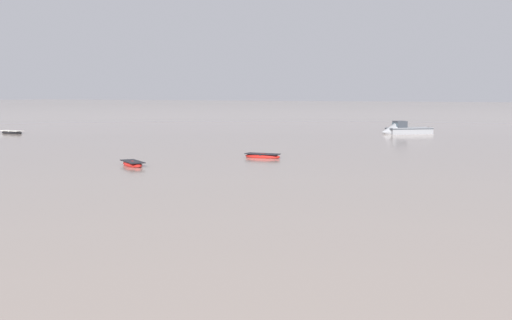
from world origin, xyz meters
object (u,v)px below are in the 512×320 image
at_px(motorboat_moored_3, 402,131).
at_px(rowboat_moored_5, 133,164).
at_px(rowboat_moored_3, 263,156).
at_px(rowboat_moored_2, 12,132).

bearing_deg(motorboat_moored_3, rowboat_moored_5, 40.83).
xyz_separation_m(motorboat_moored_3, rowboat_moored_3, (-1.63, -35.83, -0.25)).
distance_m(rowboat_moored_2, rowboat_moored_3, 45.21).
relative_size(rowboat_moored_2, rowboat_moored_5, 1.15).
distance_m(rowboat_moored_3, rowboat_moored_5, 11.21).
xyz_separation_m(rowboat_moored_3, rowboat_moored_5, (-5.60, -9.71, 0.00)).
bearing_deg(rowboat_moored_3, motorboat_moored_3, 83.65).
bearing_deg(rowboat_moored_2, rowboat_moored_3, 166.26).
height_order(rowboat_moored_2, motorboat_moored_3, motorboat_moored_3).
xyz_separation_m(motorboat_moored_3, rowboat_moored_5, (-7.24, -45.54, -0.25)).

